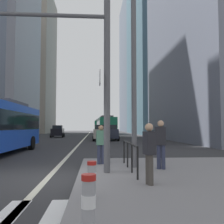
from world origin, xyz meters
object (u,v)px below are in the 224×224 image
object	(u,v)px
bollard_front	(89,206)
pedestrian_walking	(149,150)
car_receding_far	(102,133)
bollard_left	(92,178)
street_lamp_post	(134,36)
city_bus_red_receding	(106,126)
traffic_signal_gantry	(46,56)
car_receding_near	(110,132)
pedestrian_waiting	(161,142)
car_oncoming_mid	(58,131)
city_bus_red_distant	(100,126)
pedestrian_far	(101,143)

from	to	relation	value
bollard_front	pedestrian_walking	world-z (taller)	pedestrian_walking
pedestrian_walking	car_receding_far	bearing A→B (deg)	91.56
bollard_left	street_lamp_post	bearing A→B (deg)	69.33
bollard_front	pedestrian_walking	size ratio (longest dim) A/B	0.56
city_bus_red_receding	traffic_signal_gantry	bearing A→B (deg)	-96.08
car_receding_near	bollard_left	distance (m)	25.86
street_lamp_post	bollard_front	bearing A→B (deg)	-104.38
pedestrian_waiting	car_oncoming_mid	bearing A→B (deg)	104.84
car_oncoming_mid	pedestrian_waiting	xyz separation A→B (m)	(8.49, -32.03, 0.16)
pedestrian_waiting	street_lamp_post	bearing A→B (deg)	152.55
city_bus_red_receding	city_bus_red_distant	world-z (taller)	same
bollard_front	bollard_left	distance (m)	2.02
city_bus_red_distant	car_receding_far	world-z (taller)	city_bus_red_distant
city_bus_red_receding	pedestrian_far	distance (m)	30.42
car_receding_near	car_receding_far	distance (m)	1.12
city_bus_red_distant	city_bus_red_receding	bearing A→B (deg)	-88.14
car_receding_near	bollard_left	size ratio (longest dim) A/B	5.19
pedestrian_far	bollard_left	bearing A→B (deg)	-93.53
car_receding_near	pedestrian_far	distance (m)	20.74
car_oncoming_mid	pedestrian_walking	world-z (taller)	car_oncoming_mid
bollard_left	pedestrian_walking	distance (m)	2.06
bollard_left	pedestrian_far	distance (m)	5.13
pedestrian_far	car_oncoming_mid	bearing A→B (deg)	101.66
car_receding_far	pedestrian_walking	world-z (taller)	car_receding_far
traffic_signal_gantry	city_bus_red_distant	bearing A→B (deg)	86.87
bollard_front	city_bus_red_receding	bearing A→B (deg)	87.18
pedestrian_waiting	pedestrian_far	distance (m)	2.59
city_bus_red_receding	car_oncoming_mid	distance (m)	7.88
car_receding_far	pedestrian_walking	size ratio (longest dim) A/B	2.82
street_lamp_post	pedestrian_waiting	distance (m)	4.26
car_oncoming_mid	car_receding_far	world-z (taller)	same
pedestrian_waiting	pedestrian_walking	bearing A→B (deg)	-111.93
traffic_signal_gantry	pedestrian_waiting	distance (m)	5.09
car_oncoming_mid	bollard_left	bearing A→B (deg)	-80.46
traffic_signal_gantry	pedestrian_waiting	bearing A→B (deg)	7.59
street_lamp_post	pedestrian_far	distance (m)	4.52
car_receding_near	car_receding_far	size ratio (longest dim) A/B	0.92
street_lamp_post	city_bus_red_distant	bearing A→B (deg)	90.42
city_bus_red_distant	bollard_left	world-z (taller)	city_bus_red_distant
city_bus_red_receding	pedestrian_waiting	xyz separation A→B (m)	(0.65, -31.79, -0.69)
car_oncoming_mid	pedestrian_waiting	distance (m)	33.14
car_oncoming_mid	city_bus_red_distant	bearing A→B (deg)	69.23
city_bus_red_receding	bollard_left	world-z (taller)	city_bus_red_receding
car_receding_far	traffic_signal_gantry	size ratio (longest dim) A/B	0.74
bollard_front	pedestrian_far	size ratio (longest dim) A/B	0.57
car_oncoming_mid	bollard_left	xyz separation A→B (m)	(6.00, -35.73, -0.38)
city_bus_red_receding	car_receding_near	distance (m)	9.73
city_bus_red_receding	car_receding_far	size ratio (longest dim) A/B	2.56
pedestrian_waiting	pedestrian_walking	world-z (taller)	pedestrian_waiting
street_lamp_post	bollard_front	size ratio (longest dim) A/B	8.69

